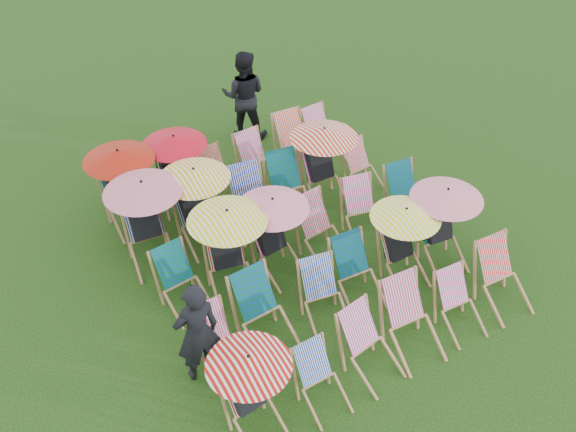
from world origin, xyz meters
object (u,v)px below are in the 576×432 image
person_rear (244,95)px  person_left (197,333)px  deckchair_5 (505,278)px  deckchair_0 (252,394)px  deckchair_29 (323,135)px

person_rear → person_left: bearing=91.3°
deckchair_5 → person_rear: person_rear is taller
deckchair_0 → deckchair_29: size_ratio=1.33×
deckchair_29 → person_left: person_left is taller
deckchair_0 → deckchair_29: bearing=41.6°
deckchair_29 → person_rear: 1.78m
deckchair_0 → deckchair_5: deckchair_0 is taller
person_rear → deckchair_5: bearing=135.3°
person_rear → deckchair_29: bearing=158.5°
deckchair_5 → person_rear: bearing=103.5°
deckchair_29 → person_left: (-4.20, -3.54, 0.37)m
deckchair_29 → person_rear: person_rear is taller
deckchair_0 → person_rear: 6.72m
deckchair_0 → deckchair_5: 4.17m
person_left → deckchair_29: bearing=-137.7°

